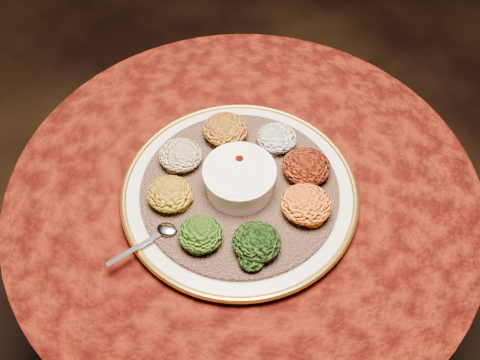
# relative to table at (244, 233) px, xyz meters

# --- Properties ---
(table) EXTENTS (0.96, 0.96, 0.73)m
(table) POSITION_rel_table_xyz_m (0.00, 0.00, 0.00)
(table) COLOR black
(table) RESTS_ON ground
(platter) EXTENTS (0.51, 0.51, 0.02)m
(platter) POSITION_rel_table_xyz_m (-0.00, -0.02, 0.19)
(platter) COLOR beige
(platter) RESTS_ON table
(injera) EXTENTS (0.47, 0.47, 0.01)m
(injera) POSITION_rel_table_xyz_m (-0.00, -0.02, 0.20)
(injera) COLOR brown
(injera) RESTS_ON platter
(stew_bowl) EXTENTS (0.14, 0.14, 0.06)m
(stew_bowl) POSITION_rel_table_xyz_m (-0.00, -0.02, 0.24)
(stew_bowl) COLOR white
(stew_bowl) RESTS_ON injera
(spoon) EXTENTS (0.10, 0.11, 0.01)m
(spoon) POSITION_rel_table_xyz_m (-0.12, -0.16, 0.21)
(spoon) COLOR silver
(spoon) RESTS_ON injera
(portion_ayib) EXTENTS (0.08, 0.08, 0.04)m
(portion_ayib) POSITION_rel_table_xyz_m (0.04, 0.11, 0.23)
(portion_ayib) COLOR silver
(portion_ayib) RESTS_ON injera
(portion_kitfo) EXTENTS (0.10, 0.09, 0.05)m
(portion_kitfo) POSITION_rel_table_xyz_m (0.11, 0.05, 0.23)
(portion_kitfo) COLOR black
(portion_kitfo) RESTS_ON injera
(portion_tikil) EXTENTS (0.10, 0.09, 0.05)m
(portion_tikil) POSITION_rel_table_xyz_m (0.13, -0.04, 0.23)
(portion_tikil) COLOR #B8700F
(portion_tikil) RESTS_ON injera
(portion_gomen) EXTENTS (0.09, 0.08, 0.04)m
(portion_gomen) POSITION_rel_table_xyz_m (0.06, -0.14, 0.23)
(portion_gomen) COLOR black
(portion_gomen) RESTS_ON injera
(portion_mixveg) EXTENTS (0.08, 0.08, 0.04)m
(portion_mixveg) POSITION_rel_table_xyz_m (-0.04, -0.15, 0.23)
(portion_mixveg) COLOR #A1460A
(portion_mixveg) RESTS_ON injera
(portion_kik) EXTENTS (0.09, 0.08, 0.04)m
(portion_kik) POSITION_rel_table_xyz_m (-0.12, -0.08, 0.23)
(portion_kik) COLOR #BB8910
(portion_kik) RESTS_ON injera
(portion_timatim) EXTENTS (0.09, 0.08, 0.04)m
(portion_timatim) POSITION_rel_table_xyz_m (-0.14, 0.01, 0.23)
(portion_timatim) COLOR maroon
(portion_timatim) RESTS_ON injera
(portion_shiro) EXTENTS (0.10, 0.09, 0.05)m
(portion_shiro) POSITION_rel_table_xyz_m (-0.07, 0.10, 0.23)
(portion_shiro) COLOR #A05713
(portion_shiro) RESTS_ON injera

